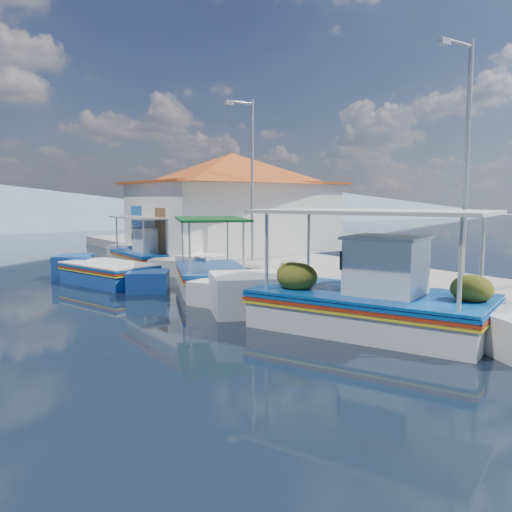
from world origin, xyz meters
TOP-DOWN VIEW (x-y plane):
  - ground at (0.00, 0.00)m, footprint 160.00×160.00m
  - quay at (5.90, 6.00)m, footprint 5.00×44.00m
  - bollards at (3.80, 5.25)m, footprint 0.20×17.20m
  - main_caique at (1.97, 2.49)m, footprint 4.73×8.25m
  - caique_green_canopy at (1.59, 9.01)m, footprint 3.66×6.23m
  - caique_blue_hull at (-0.70, 11.82)m, footprint 2.79×5.86m
  - caique_far at (2.08, 15.14)m, footprint 2.08×6.73m
  - harbor_building at (6.20, 15.00)m, footprint 10.49×10.49m
  - lamp_post_near at (4.51, 2.00)m, footprint 1.21×0.14m
  - lamp_post_far at (4.51, 11.00)m, footprint 1.21×0.14m
  - mountain_ridge at (6.54, 56.00)m, footprint 171.40×96.00m

SIDE VIEW (x-z plane):
  - ground at x=0.00m, z-range 0.00..0.00m
  - quay at x=5.90m, z-range 0.00..0.50m
  - caique_blue_hull at x=-0.70m, z-range -0.25..0.83m
  - caique_green_canopy at x=1.59m, z-range -0.89..1.64m
  - caique_far at x=2.08m, z-range -0.74..1.62m
  - main_caique at x=1.97m, z-range -0.90..2.03m
  - bollards at x=3.80m, z-range 0.50..0.80m
  - mountain_ridge at x=6.54m, z-range -0.71..4.79m
  - harbor_building at x=6.20m, z-range 0.58..4.98m
  - lamp_post_near at x=4.51m, z-range 0.85..6.85m
  - lamp_post_far at x=4.51m, z-range 0.85..6.85m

